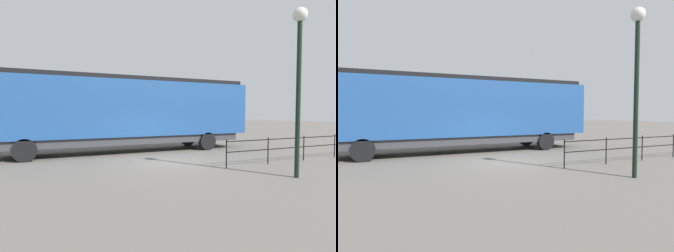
{
  "view_description": "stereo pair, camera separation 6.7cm",
  "coord_description": "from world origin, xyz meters",
  "views": [
    {
      "loc": [
        11.63,
        -5.27,
        2.32
      ],
      "look_at": [
        0.03,
        0.05,
        1.71
      ],
      "focal_mm": 29.41,
      "sensor_mm": 36.0,
      "label": 1
    },
    {
      "loc": [
        11.66,
        -5.21,
        2.32
      ],
      "look_at": [
        0.03,
        0.05,
        1.71
      ],
      "focal_mm": 29.41,
      "sensor_mm": 36.0,
      "label": 2
    }
  ],
  "objects": [
    {
      "name": "ground_plane",
      "position": [
        0.0,
        0.0,
        0.0
      ],
      "size": [
        120.0,
        120.0,
        0.0
      ],
      "primitive_type": "plane",
      "color": "#666059"
    },
    {
      "name": "locomotive",
      "position": [
        -4.16,
        -0.49,
        2.44
      ],
      "size": [
        2.85,
        15.83,
        4.38
      ],
      "color": "navy",
      "rests_on": "ground_plane"
    },
    {
      "name": "platform_fence",
      "position": [
        2.29,
        7.43,
        0.8
      ],
      "size": [
        0.05,
        11.53,
        1.21
      ],
      "color": "black",
      "rests_on": "ground_plane"
    },
    {
      "name": "lamp_post",
      "position": [
        4.68,
        2.99,
        4.16
      ],
      "size": [
        0.5,
        0.5,
        5.99
      ],
      "color": "black",
      "rests_on": "ground_plane"
    }
  ]
}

